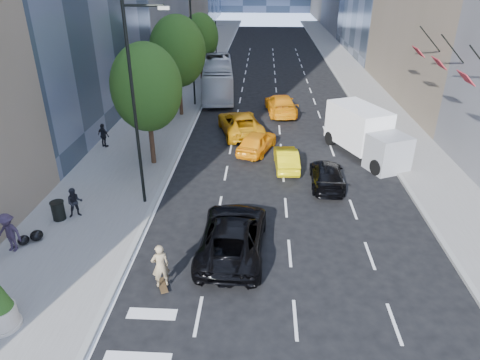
# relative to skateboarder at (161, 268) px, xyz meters

# --- Properties ---
(ground) EXTENTS (160.00, 160.00, 0.00)m
(ground) POSITION_rel_skateboarder_xyz_m (4.13, 2.56, -0.94)
(ground) COLOR black
(ground) RESTS_ON ground
(sidewalk_left) EXTENTS (6.00, 120.00, 0.15)m
(sidewalk_left) POSITION_rel_skateboarder_xyz_m (-4.87, 32.56, -0.87)
(sidewalk_left) COLOR slate
(sidewalk_left) RESTS_ON ground
(sidewalk_right) EXTENTS (4.00, 120.00, 0.15)m
(sidewalk_right) POSITION_rel_skateboarder_xyz_m (14.13, 32.56, -0.87)
(sidewalk_right) COLOR slate
(sidewalk_right) RESTS_ON ground
(lamp_near) EXTENTS (2.13, 0.22, 10.00)m
(lamp_near) POSITION_rel_skateboarder_xyz_m (-2.20, 6.56, 4.87)
(lamp_near) COLOR black
(lamp_near) RESTS_ON sidewalk_left
(lamp_far) EXTENTS (2.13, 0.22, 10.00)m
(lamp_far) POSITION_rel_skateboarder_xyz_m (-2.20, 24.56, 4.87)
(lamp_far) COLOR black
(lamp_far) RESTS_ON sidewalk_left
(tree_near) EXTENTS (4.20, 4.20, 7.46)m
(tree_near) POSITION_rel_skateboarder_xyz_m (-3.07, 11.56, 4.03)
(tree_near) COLOR black
(tree_near) RESTS_ON sidewalk_left
(tree_mid) EXTENTS (4.50, 4.50, 7.99)m
(tree_mid) POSITION_rel_skateboarder_xyz_m (-3.07, 21.56, 4.37)
(tree_mid) COLOR black
(tree_mid) RESTS_ON sidewalk_left
(tree_far) EXTENTS (3.90, 3.90, 6.92)m
(tree_far) POSITION_rel_skateboarder_xyz_m (-3.07, 34.56, 3.68)
(tree_far) COLOR black
(tree_far) RESTS_ON sidewalk_left
(traffic_signal) EXTENTS (2.48, 0.53, 5.20)m
(traffic_signal) POSITION_rel_skateboarder_xyz_m (-2.27, 42.56, 3.29)
(traffic_signal) COLOR black
(traffic_signal) RESTS_ON sidewalk_left
(facade_flags) EXTENTS (1.85, 13.30, 2.05)m
(facade_flags) POSITION_rel_skateboarder_xyz_m (14.77, 12.56, 5.24)
(facade_flags) COLOR black
(facade_flags) RESTS_ON ground
(skateboarder) EXTENTS (0.81, 0.69, 1.88)m
(skateboarder) POSITION_rel_skateboarder_xyz_m (0.00, 0.00, 0.00)
(skateboarder) COLOR #8C7957
(skateboarder) RESTS_ON ground
(black_sedan_lincoln) EXTENTS (2.99, 6.06, 1.65)m
(black_sedan_lincoln) POSITION_rel_skateboarder_xyz_m (2.61, 2.61, -0.11)
(black_sedan_lincoln) COLOR black
(black_sedan_lincoln) RESTS_ON ground
(black_sedan_mercedes) EXTENTS (2.02, 4.56, 1.30)m
(black_sedan_mercedes) POSITION_rel_skateboarder_xyz_m (7.56, 9.25, -0.29)
(black_sedan_mercedes) COLOR black
(black_sedan_mercedes) RESTS_ON ground
(taxi_a) EXTENTS (3.02, 4.62, 1.46)m
(taxi_a) POSITION_rel_skateboarder_xyz_m (3.44, 14.06, -0.21)
(taxi_a) COLOR orange
(taxi_a) RESTS_ON ground
(taxi_b) EXTENTS (1.54, 3.92, 1.27)m
(taxi_b) POSITION_rel_skateboarder_xyz_m (5.33, 11.56, -0.31)
(taxi_b) COLOR #D2BC0B
(taxi_b) RESTS_ON ground
(taxi_c) EXTENTS (4.12, 6.40, 1.64)m
(taxi_c) POSITION_rel_skateboarder_xyz_m (2.13, 17.53, -0.12)
(taxi_c) COLOR orange
(taxi_c) RESTS_ON ground
(taxi_d) EXTENTS (2.93, 5.83, 1.62)m
(taxi_d) POSITION_rel_skateboarder_xyz_m (5.33, 22.69, -0.13)
(taxi_d) COLOR orange
(taxi_d) RESTS_ON ground
(city_bus) EXTENTS (3.87, 11.91, 3.26)m
(city_bus) POSITION_rel_skateboarder_xyz_m (-0.67, 28.63, 0.69)
(city_bus) COLOR silver
(city_bus) RESTS_ON ground
(box_truck) EXTENTS (4.75, 6.87, 3.11)m
(box_truck) POSITION_rel_skateboarder_xyz_m (10.54, 13.83, 0.64)
(box_truck) COLOR white
(box_truck) RESTS_ON ground
(pedestrian_a) EXTENTS (0.93, 0.84, 1.55)m
(pedestrian_a) POSITION_rel_skateboarder_xyz_m (-5.37, 4.88, -0.02)
(pedestrian_a) COLOR black
(pedestrian_a) RESTS_ON sidewalk_left
(pedestrian_b) EXTENTS (1.05, 0.81, 1.66)m
(pedestrian_b) POSITION_rel_skateboarder_xyz_m (-7.07, 14.01, 0.04)
(pedestrian_b) COLOR black
(pedestrian_b) RESTS_ON sidewalk_left
(pedestrian_c) EXTENTS (1.30, 0.91, 1.83)m
(pedestrian_c) POSITION_rel_skateboarder_xyz_m (-7.05, 1.91, 0.12)
(pedestrian_c) COLOR #2D2234
(pedestrian_c) RESTS_ON sidewalk_left
(trash_can) EXTENTS (0.61, 0.61, 0.92)m
(trash_can) POSITION_rel_skateboarder_xyz_m (-6.12, 4.56, -0.33)
(trash_can) COLOR black
(trash_can) RESTS_ON sidewalk_left
(garbage_bags) EXTENTS (0.96, 0.93, 0.48)m
(garbage_bags) POSITION_rel_skateboarder_xyz_m (-6.54, 2.59, -0.56)
(garbage_bags) COLOR black
(garbage_bags) RESTS_ON sidewalk_left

